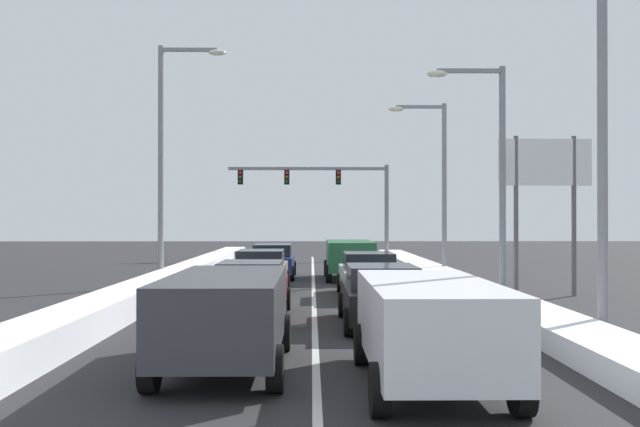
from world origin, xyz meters
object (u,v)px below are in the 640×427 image
sedan_tan_center_lane_third (261,270)px  sedan_silver_right_lane_third (368,274)px  sedan_maroon_center_lane_second (251,289)px  street_lamp_right_far (436,173)px  suv_white_right_lane_nearest (429,323)px  suv_charcoal_center_lane_nearest (226,312)px  sedan_navy_center_lane_fourth (273,261)px  roadside_sign_right (545,179)px  street_lamp_right_mid (491,158)px  traffic_light_gantry (330,187)px  street_lamp_left_mid (169,145)px  street_lamp_right_near (588,85)px  sedan_black_right_lane_second (381,295)px  suv_green_right_lane_fourth (349,256)px

sedan_tan_center_lane_third → sedan_silver_right_lane_third: bearing=-27.1°
sedan_maroon_center_lane_second → street_lamp_right_far: 15.33m
suv_white_right_lane_nearest → suv_charcoal_center_lane_nearest: bearing=158.6°
suv_white_right_lane_nearest → sedan_navy_center_lane_fourth: suv_white_right_lane_nearest is taller
roadside_sign_right → street_lamp_right_mid: bearing=-165.2°
traffic_light_gantry → street_lamp_left_mid: street_lamp_left_mid is taller
street_lamp_right_mid → traffic_light_gantry: bearing=101.9°
street_lamp_right_mid → sedan_tan_center_lane_third: bearing=164.0°
street_lamp_right_near → roadside_sign_right: bearing=77.1°
traffic_light_gantry → sedan_tan_center_lane_third: bearing=-98.6°
suv_charcoal_center_lane_nearest → street_lamp_right_far: street_lamp_right_far is taller
suv_white_right_lane_nearest → street_lamp_left_mid: 18.51m
street_lamp_left_mid → roadside_sign_right: street_lamp_left_mid is taller
sedan_maroon_center_lane_second → suv_white_right_lane_nearest: bearing=-65.8°
street_lamp_right_near → roadside_sign_right: size_ratio=1.72×
suv_white_right_lane_nearest → street_lamp_right_mid: bearing=71.3°
street_lamp_right_near → street_lamp_left_mid: 16.87m
street_lamp_right_near → street_lamp_right_mid: 8.32m
sedan_black_right_lane_second → street_lamp_right_near: (4.29, -2.17, 4.80)m
street_lamp_right_near → street_lamp_left_mid: street_lamp_right_near is taller
sedan_maroon_center_lane_second → traffic_light_gantry: traffic_light_gantry is taller
sedan_black_right_lane_second → street_lamp_right_far: bearing=74.7°
sedan_maroon_center_lane_second → street_lamp_left_mid: size_ratio=0.48×
suv_charcoal_center_lane_nearest → sedan_maroon_center_lane_second: (-0.10, 6.42, -0.25)m
suv_green_right_lane_fourth → traffic_light_gantry: bearing=91.5°
suv_green_right_lane_fourth → sedan_tan_center_lane_third: (-3.52, -4.95, -0.25)m
sedan_tan_center_lane_third → suv_white_right_lane_nearest: bearing=-75.7°
sedan_black_right_lane_second → street_lamp_right_near: size_ratio=0.48×
traffic_light_gantry → street_lamp_right_near: 31.40m
sedan_navy_center_lane_fourth → street_lamp_right_far: street_lamp_right_far is taller
sedan_black_right_lane_second → sedan_maroon_center_lane_second: (-3.35, 1.49, 0.00)m
sedan_tan_center_lane_third → roadside_sign_right: size_ratio=0.82×
sedan_tan_center_lane_third → street_lamp_right_near: 14.01m
suv_green_right_lane_fourth → street_lamp_right_near: bearing=-74.3°
suv_green_right_lane_fourth → suv_charcoal_center_lane_nearest: size_ratio=1.00×
suv_green_right_lane_fourth → sedan_maroon_center_lane_second: (-3.28, -11.83, -0.25)m
sedan_black_right_lane_second → suv_charcoal_center_lane_nearest: suv_charcoal_center_lane_nearest is taller
sedan_black_right_lane_second → street_lamp_right_mid: 8.44m
sedan_black_right_lane_second → street_lamp_left_mid: bearing=125.9°
sedan_navy_center_lane_fourth → suv_green_right_lane_fourth: bearing=-12.2°
sedan_tan_center_lane_third → suv_green_right_lane_fourth: bearing=54.6°
sedan_silver_right_lane_third → suv_green_right_lane_fourth: size_ratio=0.92×
sedan_maroon_center_lane_second → street_lamp_right_mid: street_lamp_right_mid is taller
traffic_light_gantry → roadside_sign_right: (6.77, -22.22, -0.71)m
sedan_maroon_center_lane_second → traffic_light_gantry: (2.88, 27.36, 3.96)m
street_lamp_right_near → street_lamp_right_mid: size_ratio=1.22×
traffic_light_gantry → street_lamp_left_mid: 19.99m
street_lamp_left_mid → sedan_silver_right_lane_third: bearing=-26.0°
street_lamp_right_mid → sedan_navy_center_lane_fourth: bearing=134.3°
street_lamp_right_near → street_lamp_right_mid: (0.03, 8.28, -0.88)m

